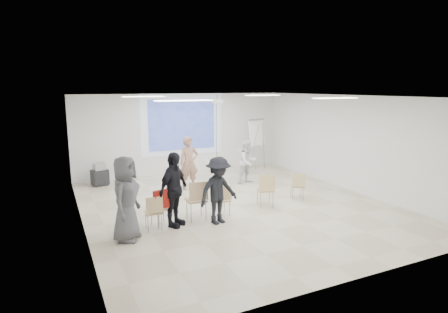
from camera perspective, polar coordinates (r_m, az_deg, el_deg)
name	(u,v)px	position (r m, az deg, el deg)	size (l,w,h in m)	color
floor	(236,207)	(10.52, 1.88, -7.71)	(8.00, 9.00, 0.10)	beige
ceiling	(237,94)	(9.99, 1.98, 9.43)	(8.00, 9.00, 0.10)	white
wall_back	(182,134)	(14.30, -6.44, 3.49)	(8.00, 0.10, 3.00)	silver
wall_left	(77,166)	(9.07, -21.49, -1.29)	(0.10, 9.00, 3.00)	silver
wall_right	(350,143)	(12.50, 18.69, 1.97)	(0.10, 9.00, 3.00)	silver
projection_halo	(182,125)	(14.20, -6.38, 4.86)	(3.20, 0.01, 2.30)	silver
projection_image	(182,125)	(14.18, -6.36, 4.85)	(2.60, 0.01, 1.90)	#3148A7
pedestal_table	(218,172)	(12.61, -0.96, -2.31)	(0.64, 0.64, 0.79)	white
player_left	(189,160)	(11.97, -5.37, -0.46)	(0.71, 0.48, 1.94)	#A57A65
player_right	(248,159)	(12.74, 3.65, -0.45)	(0.79, 0.63, 1.63)	white
controller_left	(191,148)	(12.20, -5.00, 1.23)	(0.04, 0.12, 0.04)	white
controller_right	(240,150)	(12.83, 2.42, 0.93)	(0.04, 0.11, 0.04)	white
chair_far_left	(154,210)	(8.76, -10.65, -8.02)	(0.41, 0.44, 0.82)	tan
chair_left_mid	(162,206)	(8.94, -9.43, -7.43)	(0.49, 0.51, 0.86)	tan
chair_left_inner	(197,197)	(9.21, -4.12, -6.22)	(0.50, 0.53, 1.00)	tan
chair_center	(223,198)	(9.56, -0.17, -6.32)	(0.38, 0.41, 0.80)	tan
chair_right_inner	(266,188)	(10.28, 6.43, -4.72)	(0.55, 0.57, 0.93)	tan
chair_right_far	(298,184)	(11.08, 11.18, -4.12)	(0.51, 0.52, 0.80)	tan
red_jacket	(163,199)	(8.74, -9.31, -6.40)	(0.45, 0.10, 0.43)	maroon
laptop	(196,198)	(9.33, -4.32, -6.37)	(0.37, 0.27, 0.03)	black
audience_left	(174,184)	(8.80, -7.70, -4.22)	(1.18, 0.71, 2.04)	black
audience_mid	(218,186)	(8.92, -0.86, -4.54)	(1.20, 0.65, 1.85)	black
audience_outer	(125,194)	(8.20, -14.78, -5.50)	(1.00, 0.66, 2.06)	#525357
flipchart_easel	(257,133)	(14.58, 5.00, 3.64)	(0.86, 0.67, 2.03)	#93969B
av_cart	(100,175)	(13.14, -18.41, -2.73)	(0.59, 0.52, 0.76)	black
ceiling_projector	(217,106)	(11.39, -1.04, 7.75)	(0.30, 0.25, 3.00)	white
fluor_panel_nw	(144,97)	(11.19, -12.12, 8.91)	(1.20, 0.30, 0.02)	white
fluor_panel_ne	(263,95)	(12.71, 5.93, 9.26)	(1.20, 0.30, 0.02)	white
fluor_panel_sw	(184,101)	(7.82, -6.14, 8.47)	(1.20, 0.30, 0.02)	white
fluor_panel_se	(335,98)	(9.89, 16.58, 8.52)	(1.20, 0.30, 0.02)	white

